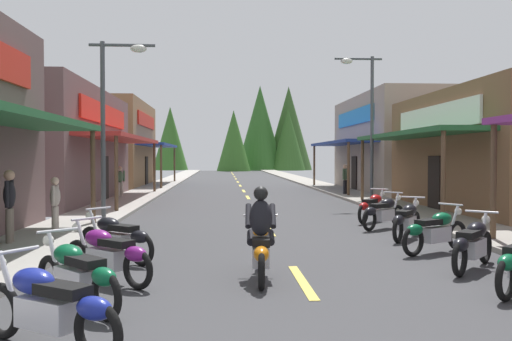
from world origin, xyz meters
TOP-DOWN VIEW (x-y plane):
  - ground at (0.00, 33.21)m, footprint 9.04×96.42m
  - sidewalk_left at (-5.61, 33.21)m, footprint 2.19×96.42m
  - sidewalk_right at (5.61, 33.21)m, footprint 2.19×96.42m
  - centerline_dashes at (0.00, 38.51)m, footprint 0.16×73.51m
  - storefront_left_middle at (-10.02, 25.28)m, footprint 8.51×12.60m
  - storefront_left_far at (-9.72, 38.84)m, footprint 7.91×11.05m
  - storefront_right_far at (10.92, 32.15)m, footprint 10.29×11.65m
  - streetlamp_left at (-4.61, 16.83)m, footprint 1.98×0.30m
  - streetlamp_right at (4.64, 22.23)m, footprint 1.98×0.30m
  - motorcycle_parked_right_2 at (3.22, 9.67)m, footprint 1.51×1.65m
  - motorcycle_parked_right_3 at (3.22, 11.39)m, footprint 1.88×1.20m
  - motorcycle_parked_right_4 at (3.29, 13.34)m, footprint 1.33×1.79m
  - motorcycle_parked_right_5 at (3.29, 15.26)m, footprint 1.67×1.49m
  - motorcycle_parked_right_6 at (3.43, 16.87)m, footprint 1.43×1.72m
  - motorcycle_parked_left_1 at (-3.15, 6.01)m, footprint 1.85×1.25m
  - motorcycle_parked_left_2 at (-3.26, 7.55)m, footprint 1.54×1.62m
  - motorcycle_parked_left_3 at (-3.17, 9.06)m, footprint 1.71×1.44m
  - motorcycle_parked_left_4 at (-3.39, 10.87)m, footprint 1.73×1.42m
  - rider_cruising_lead at (-0.67, 9.17)m, footprint 0.60×2.14m
  - pedestrian_by_shop at (-6.29, 26.85)m, footprint 0.43×0.45m
  - pedestrian_browsing at (-5.61, 14.36)m, footprint 0.29×0.57m
  - pedestrian_waiting at (5.14, 27.99)m, footprint 0.42×0.49m
  - pedestrian_strolling at (-6.11, 12.68)m, footprint 0.31×0.56m
  - treeline_backdrop at (4.55, 85.11)m, footprint 25.54×12.78m

SIDE VIEW (x-z plane):
  - ground at x=0.00m, z-range -0.10..0.00m
  - centerline_dashes at x=0.00m, z-range 0.00..0.01m
  - sidewalk_left at x=-5.61m, z-range 0.00..0.12m
  - sidewalk_right at x=5.61m, z-range 0.00..0.12m
  - motorcycle_parked_right_2 at x=3.22m, z-range -0.03..1.01m
  - motorcycle_parked_right_3 at x=3.22m, z-range -0.03..1.01m
  - motorcycle_parked_right_4 at x=3.29m, z-range -0.03..1.01m
  - motorcycle_parked_right_5 at x=3.29m, z-range -0.03..1.01m
  - motorcycle_parked_right_6 at x=3.43m, z-range -0.03..1.01m
  - motorcycle_parked_left_1 at x=-3.15m, z-range -0.03..1.01m
  - motorcycle_parked_left_2 at x=-3.26m, z-range -0.03..1.01m
  - motorcycle_parked_left_3 at x=-3.17m, z-range -0.03..1.01m
  - motorcycle_parked_left_4 at x=-3.39m, z-range -0.03..1.01m
  - rider_cruising_lead at x=-0.67m, z-range -0.13..1.44m
  - pedestrian_browsing at x=-5.61m, z-range 0.11..1.65m
  - pedestrian_by_shop at x=-6.29m, z-range 0.12..1.73m
  - pedestrian_waiting at x=5.14m, z-range 0.13..1.80m
  - pedestrian_strolling at x=-6.11m, z-range 0.15..1.91m
  - storefront_left_middle at x=-10.02m, z-range 0.00..5.14m
  - storefront_right_far at x=10.92m, z-range 0.00..5.71m
  - storefront_left_far at x=-9.72m, z-range 0.00..5.93m
  - streetlamp_left at x=-4.61m, z-range 0.89..6.43m
  - streetlamp_right at x=4.64m, z-range 0.93..7.15m
  - treeline_backdrop at x=4.55m, z-range -0.81..12.63m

